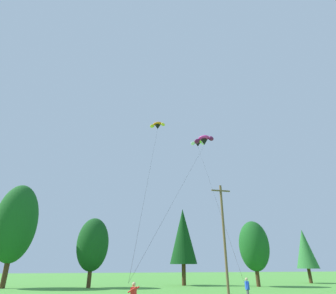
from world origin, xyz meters
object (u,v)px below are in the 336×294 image
Objects in this scene: utility_pole at (224,233)px; parafoil_kite_high_magenta at (204,140)px; parafoil_kite_mid_lime_white at (198,143)px; parafoil_kite_far_orange at (158,125)px; kite_flyer_mid at (247,288)px.

utility_pole is 0.57× the size of parafoil_kite_high_magenta.
parafoil_kite_far_orange is at bearing -144.49° from parafoil_kite_mid_lime_white.
utility_pole is at bearing -101.87° from parafoil_kite_mid_lime_white.
parafoil_kite_mid_lime_white reaches higher than utility_pole.
parafoil_kite_mid_lime_white is (4.31, 20.88, 21.97)m from kite_flyer_mid.
utility_pole is 0.51× the size of parafoil_kite_far_orange.
parafoil_kite_high_magenta is 7.44m from parafoil_kite_far_orange.
parafoil_kite_mid_lime_white is at bearing 78.35° from kite_flyer_mid.
kite_flyer_mid is at bearing -100.69° from parafoil_kite_high_magenta.
parafoil_kite_mid_lime_white is at bearing 76.58° from parafoil_kite_high_magenta.
utility_pole is at bearing -100.32° from parafoil_kite_high_magenta.
parafoil_kite_high_magenta is at bearing 79.31° from kite_flyer_mid.
utility_pole is at bearing 78.87° from kite_flyer_mid.
kite_flyer_mid is 0.08× the size of parafoil_kite_mid_lime_white.
kite_flyer_mid is at bearing -73.02° from parafoil_kite_far_orange.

